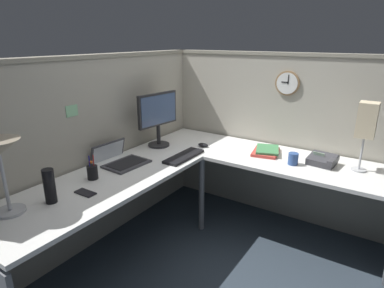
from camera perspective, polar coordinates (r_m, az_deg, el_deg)
ground_plane at (r=2.96m, az=2.69°, el=-16.92°), size 6.80×6.80×0.00m
cubicle_wall_back at (r=2.86m, az=-16.16°, el=-1.08°), size 2.57×0.12×1.58m
cubicle_wall_right at (r=3.24m, az=14.87°, el=1.31°), size 0.12×2.37×1.58m
desk at (r=2.51m, az=2.13°, el=-7.03°), size 2.35×2.15×0.73m
monitor at (r=3.00m, az=-6.01°, el=5.02°), size 0.46×0.20×0.50m
laptop at (r=2.72m, az=-12.84°, el=-2.67°), size 0.36×0.40×0.22m
keyboard at (r=2.76m, az=-1.43°, el=-2.18°), size 0.43×0.14×0.02m
computer_mouse at (r=3.03m, az=1.99°, el=-0.17°), size 0.06×0.10×0.03m
pen_cup at (r=2.44m, az=-17.14°, el=-4.74°), size 0.08×0.08×0.18m
cell_phone at (r=2.25m, az=-18.28°, el=-8.16°), size 0.07×0.14×0.01m
thermos_flask at (r=2.17m, az=-23.81°, el=-6.79°), size 0.07×0.07×0.22m
office_phone at (r=2.80m, az=22.08°, el=-2.69°), size 0.21×0.23×0.11m
book_stack at (r=2.93m, az=12.96°, el=-1.20°), size 0.33×0.27×0.04m
desk_lamp_paper at (r=2.70m, az=28.42°, el=3.42°), size 0.13×0.13×0.53m
coffee_mug at (r=2.72m, az=17.39°, el=-2.51°), size 0.08×0.08×0.10m
wall_clock at (r=3.07m, az=16.47°, el=10.23°), size 0.04×0.22×0.22m
pinned_note_leftmost at (r=2.56m, az=-20.41°, el=5.50°), size 0.10×0.00×0.08m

